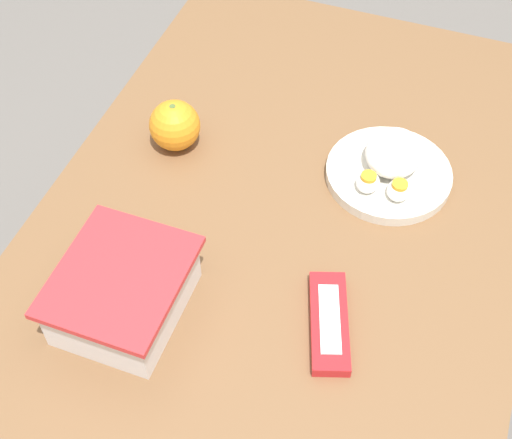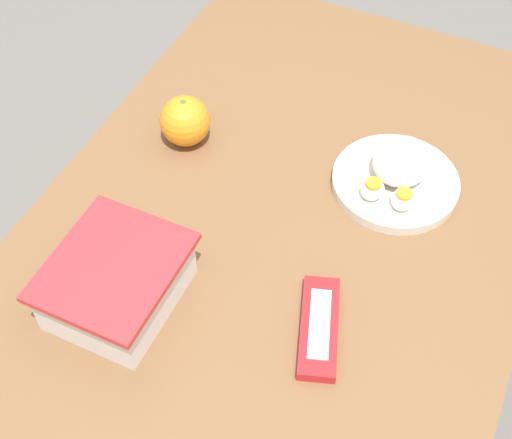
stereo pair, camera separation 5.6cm
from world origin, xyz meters
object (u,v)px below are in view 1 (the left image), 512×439
Objects in this scene: candy_bar at (329,322)px; food_container at (124,294)px; rice_plate at (390,167)px; orange_fruit at (175,125)px.

food_container is at bearing 104.60° from candy_bar.
candy_bar is (0.07, -0.27, -0.03)m from food_container.
candy_bar is at bearing 177.82° from rice_plate.
orange_fruit is at bearing 53.67° from candy_bar.
rice_plate is at bearing -37.32° from food_container.
food_container reaches higher than rice_plate.
food_container is at bearing -167.87° from orange_fruit.
rice_plate is at bearing -2.18° from candy_bar.
rice_plate is 0.30m from candy_bar.
orange_fruit is 0.36m from rice_plate.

